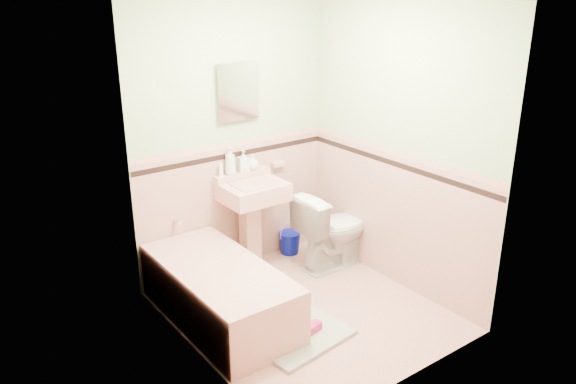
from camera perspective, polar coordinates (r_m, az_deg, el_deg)
floor at (r=4.93m, az=1.76°, el=-11.80°), size 2.20×2.20×0.00m
wall_back at (r=5.27m, az=-5.51°, el=5.13°), size 2.50×0.00×2.50m
wall_front at (r=3.65m, az=12.67°, el=-2.20°), size 2.50×0.00×2.50m
wall_left at (r=3.89m, az=-9.72°, el=-0.58°), size 0.00×2.50×2.50m
wall_right at (r=5.05m, az=10.90°, el=4.20°), size 0.00×2.50×2.50m
wainscot_back at (r=5.46m, az=-5.22°, el=-1.50°), size 2.00×0.00×2.00m
wainscot_front at (r=3.95m, az=11.81°, el=-10.91°), size 2.00×0.00×2.00m
wainscot_left at (r=4.17m, az=-9.04°, el=-8.93°), size 0.00×2.20×2.20m
wainscot_right at (r=5.26m, az=10.35°, el=-2.65°), size 0.00×2.20×2.20m
accent_back at (r=5.29m, az=-5.36°, el=3.73°), size 2.00×0.00×2.00m
accent_front at (r=3.71m, az=12.31°, el=-3.97°), size 2.00×0.00×2.00m
accent_left at (r=3.95m, az=-9.38°, el=-2.29°), size 0.00×2.20×2.20m
accent_right at (r=5.08m, az=10.67°, el=2.75°), size 0.00×2.20×2.20m
cap_back at (r=5.26m, az=-5.40°, el=4.77°), size 2.00×0.00×2.00m
cap_front at (r=3.67m, az=12.42°, el=-2.55°), size 2.00×0.00×2.00m
cap_left at (r=3.91m, az=-9.46°, el=-0.93°), size 0.00×2.20×2.20m
cap_right at (r=5.05m, az=10.74°, el=3.84°), size 0.00×2.20×2.20m
bathtub at (r=4.75m, az=-6.81°, el=-10.11°), size 0.70×1.50×0.45m
tub_faucet at (r=5.15m, az=-11.00°, el=-2.83°), size 0.04×0.12×0.04m
sink at (r=5.37m, az=-3.44°, el=-3.62°), size 0.57×0.48×0.89m
sink_faucet at (r=5.30m, az=-4.38°, el=1.86°), size 0.02×0.02×0.10m
medicine_cabinet at (r=5.17m, az=-5.02°, el=9.97°), size 0.36×0.04×0.45m
soap_dish at (r=5.57m, az=-1.05°, el=2.82°), size 0.13×0.07×0.04m
soap_bottle_left at (r=5.23m, az=-5.80°, el=3.10°), size 0.11×0.11×0.26m
soap_bottle_mid at (r=5.31m, az=-4.48°, el=3.10°), size 0.11×0.11×0.20m
soap_bottle_right at (r=5.37m, az=-3.57°, el=3.00°), size 0.15×0.15×0.15m
tube at (r=5.20m, az=-6.71°, el=2.19°), size 0.04×0.04×0.12m
toilet at (r=5.51m, az=4.52°, el=-3.71°), size 0.76×0.44×0.77m
bucket at (r=5.86m, az=0.16°, el=-5.06°), size 0.26×0.26×0.22m
bath_mat at (r=4.59m, az=1.40°, el=-14.30°), size 0.80×0.58×0.03m
shoe at (r=4.61m, az=2.44°, el=-13.36°), size 0.17×0.11×0.06m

